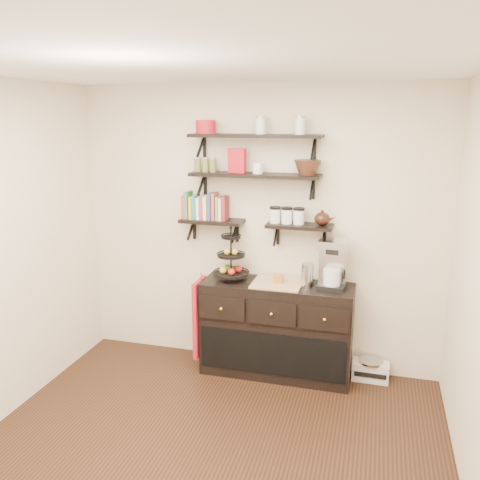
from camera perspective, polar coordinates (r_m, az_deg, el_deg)
name	(u,v)px	position (r m, az deg, el deg)	size (l,w,h in m)	color
floor	(198,471)	(3.91, -4.73, -24.41)	(3.50, 3.50, 0.00)	black
ceiling	(189,64)	(3.08, -5.78, 19.07)	(3.50, 3.50, 0.02)	white
back_wall	(258,229)	(4.86, 2.01, 1.20)	(3.50, 0.02, 2.70)	beige
shelf_top	(255,136)	(4.62, 1.72, 11.58)	(1.20, 0.27, 0.23)	black
shelf_mid	(255,175)	(4.65, 1.69, 7.26)	(1.20, 0.27, 0.23)	black
shelf_low_left	(212,221)	(4.85, -3.14, 2.09)	(0.60, 0.25, 0.23)	black
shelf_low_right	(300,226)	(4.65, 6.72, 1.52)	(0.60, 0.25, 0.23)	black
cookbooks	(207,207)	(4.84, -3.76, 3.71)	(0.43, 0.15, 0.26)	red
glass_canisters	(287,216)	(4.65, 5.28, 2.65)	(0.32, 0.10, 0.13)	silver
sideboard	(277,329)	(4.88, 4.12, -9.91)	(1.40, 0.50, 0.92)	black
fruit_stand	(231,262)	(4.76, -0.96, -2.53)	(0.34, 0.34, 0.49)	black
candle	(279,278)	(4.69, 4.35, -4.29)	(0.08, 0.08, 0.08)	#9B6323
coffee_maker	(333,265)	(4.61, 10.38, -2.75)	(0.27, 0.26, 0.45)	black
thermal_carafe	(307,276)	(4.62, 7.56, -3.98)	(0.11, 0.11, 0.22)	silver
apron	(200,317)	(4.94, -4.52, -8.62)	(0.04, 0.32, 0.74)	maroon
radio	(370,370)	(5.04, 14.43, -13.97)	(0.33, 0.22, 0.20)	silver
recipe_box	(237,161)	(4.67, -0.34, 8.89)	(0.16, 0.06, 0.22)	#A91321
walnut_bowl	(308,168)	(4.55, 7.59, 8.06)	(0.24, 0.24, 0.13)	black
ramekins	(258,168)	(4.63, 2.00, 8.06)	(0.09, 0.09, 0.10)	white
teapot	(322,218)	(4.61, 9.21, 2.50)	(0.19, 0.14, 0.14)	black
red_pot	(206,127)	(4.75, -3.87, 12.56)	(0.18, 0.18, 0.12)	#A91321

